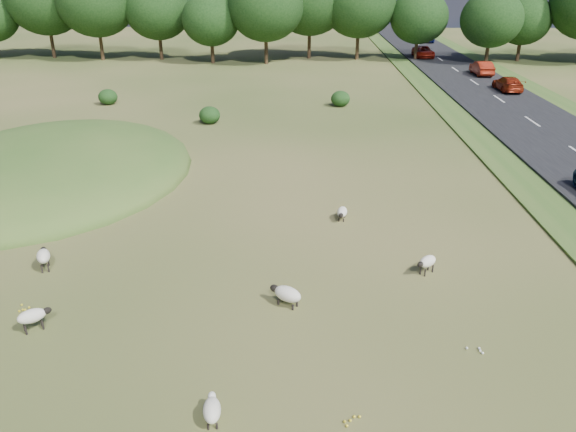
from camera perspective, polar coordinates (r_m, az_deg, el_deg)
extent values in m
plane|color=#294816|center=(39.92, -2.24, 8.03)|extent=(160.00, 160.00, 0.00)
ellipsoid|color=#33561E|center=(35.38, -22.96, 4.02)|extent=(16.00, 20.00, 4.00)
cube|color=black|center=(52.46, 21.29, 10.44)|extent=(8.00, 150.00, 0.25)
cylinder|color=black|center=(83.08, -22.85, 16.04)|extent=(0.44, 0.44, 4.21)
cylinder|color=black|center=(78.82, -18.46, 16.30)|extent=(0.44, 0.44, 4.18)
ellipsoid|color=black|center=(78.41, -18.97, 19.99)|extent=(9.75, 9.75, 8.78)
cylinder|color=black|center=(77.37, -12.81, 16.57)|extent=(0.44, 0.44, 3.61)
ellipsoid|color=black|center=(76.98, -13.12, 19.81)|extent=(8.41, 8.41, 7.57)
cylinder|color=black|center=(73.26, -7.69, 16.31)|extent=(0.44, 0.44, 3.02)
ellipsoid|color=black|center=(72.88, -7.86, 19.18)|extent=(7.04, 7.04, 6.34)
cylinder|color=black|center=(72.01, -2.23, 16.72)|extent=(0.44, 0.44, 3.90)
ellipsoid|color=black|center=(71.58, -2.30, 20.50)|extent=(9.09, 9.09, 8.18)
cylinder|color=black|center=(76.72, 2.17, 17.28)|extent=(0.44, 0.44, 4.22)
cylinder|color=black|center=(76.09, 7.07, 16.97)|extent=(0.44, 0.44, 3.94)
ellipsoid|color=black|center=(75.68, 7.26, 20.59)|extent=(9.20, 9.20, 8.28)
cylinder|color=black|center=(76.25, 12.90, 16.26)|extent=(0.44, 0.44, 3.09)
ellipsoid|color=black|center=(75.88, 13.17, 19.08)|extent=(7.20, 7.20, 6.48)
cylinder|color=black|center=(74.74, 19.57, 15.40)|extent=(0.44, 0.44, 3.12)
ellipsoid|color=black|center=(74.36, 19.99, 18.29)|extent=(7.29, 7.29, 6.56)
cylinder|color=black|center=(79.96, 22.40, 15.40)|extent=(0.44, 0.44, 2.93)
ellipsoid|color=black|center=(79.62, 22.81, 17.93)|extent=(6.84, 6.84, 6.16)
ellipsoid|color=black|center=(43.75, -7.97, 10.12)|extent=(1.60, 1.60, 1.31)
ellipsoid|color=black|center=(49.22, 5.35, 11.78)|extent=(1.62, 1.62, 1.33)
ellipsoid|color=black|center=(52.14, -17.84, 11.45)|extent=(1.62, 1.62, 1.32)
ellipsoid|color=beige|center=(26.48, 5.52, 0.41)|extent=(0.61, 0.94, 0.45)
ellipsoid|color=black|center=(26.04, 5.40, 0.07)|extent=(0.26, 0.32, 0.22)
cylinder|color=black|center=(26.36, 5.66, -0.43)|extent=(0.06, 0.06, 0.16)
cylinder|color=black|center=(26.38, 5.19, -0.39)|extent=(0.06, 0.06, 0.16)
cylinder|color=black|center=(26.82, 5.79, 0.01)|extent=(0.06, 0.06, 0.16)
cylinder|color=black|center=(26.84, 5.32, 0.04)|extent=(0.06, 0.06, 0.16)
ellipsoid|color=beige|center=(19.76, -0.03, -7.93)|extent=(1.18, 1.04, 0.54)
ellipsoid|color=black|center=(20.02, -1.38, -7.35)|extent=(0.43, 0.40, 0.27)
cylinder|color=black|center=(20.01, -0.98, -8.73)|extent=(0.08, 0.08, 0.20)
cylinder|color=black|center=(20.19, -0.54, -8.40)|extent=(0.08, 0.08, 0.20)
cylinder|color=black|center=(19.72, 0.49, -9.27)|extent=(0.08, 0.08, 0.20)
cylinder|color=black|center=(19.90, 0.92, -8.93)|extent=(0.08, 0.08, 0.20)
ellipsoid|color=beige|center=(15.50, -7.74, -18.95)|extent=(0.59, 0.94, 0.45)
ellipsoid|color=silver|center=(15.84, -7.74, -17.70)|extent=(0.25, 0.32, 0.23)
cylinder|color=black|center=(15.91, -8.09, -19.16)|extent=(0.06, 0.06, 0.17)
cylinder|color=black|center=(15.90, -7.25, -19.13)|extent=(0.06, 0.06, 0.17)
cylinder|color=black|center=(15.53, -8.11, -20.45)|extent=(0.06, 0.06, 0.17)
cylinder|color=black|center=(15.52, -7.25, -20.42)|extent=(0.06, 0.06, 0.17)
ellipsoid|color=beige|center=(20.25, -24.61, -9.23)|extent=(1.00, 0.91, 0.46)
ellipsoid|color=black|center=(20.28, -23.29, -8.82)|extent=(0.36, 0.35, 0.23)
cylinder|color=black|center=(20.57, -23.77, -9.82)|extent=(0.07, 0.07, 0.33)
cylinder|color=black|center=(20.38, -23.64, -10.13)|extent=(0.07, 0.07, 0.33)
cylinder|color=black|center=(20.53, -25.19, -10.18)|extent=(0.07, 0.07, 0.33)
cylinder|color=black|center=(20.34, -25.07, -10.49)|extent=(0.07, 0.07, 0.33)
ellipsoid|color=beige|center=(23.94, -23.60, -3.76)|extent=(0.82, 1.06, 0.48)
ellipsoid|color=black|center=(24.39, -23.59, -3.17)|extent=(0.33, 0.37, 0.24)
cylinder|color=black|center=(24.38, -23.70, -4.37)|extent=(0.07, 0.07, 0.34)
cylinder|color=black|center=(24.36, -23.16, -4.30)|extent=(0.07, 0.07, 0.34)
cylinder|color=black|center=(23.89, -23.73, -4.96)|extent=(0.07, 0.07, 0.34)
cylinder|color=black|center=(23.87, -23.17, -4.89)|extent=(0.07, 0.07, 0.34)
ellipsoid|color=beige|center=(22.36, 13.99, -4.49)|extent=(0.93, 0.90, 0.43)
ellipsoid|color=black|center=(22.01, 13.30, -4.81)|extent=(0.34, 0.34, 0.22)
cylinder|color=black|center=(22.30, 13.75, -5.63)|extent=(0.06, 0.06, 0.31)
cylinder|color=black|center=(22.40, 13.31, -5.44)|extent=(0.06, 0.06, 0.31)
cylinder|color=black|center=(22.67, 14.48, -5.20)|extent=(0.06, 0.06, 0.31)
cylinder|color=black|center=(22.77, 14.05, -5.02)|extent=(0.06, 0.06, 0.31)
imported|color=maroon|center=(58.22, 21.45, 12.41)|extent=(1.86, 4.58, 1.33)
imported|color=maroon|center=(66.30, 19.09, 14.03)|extent=(1.57, 4.51, 1.49)
imported|color=navy|center=(94.87, 13.97, 17.14)|extent=(1.71, 4.20, 1.22)
imported|color=maroon|center=(77.99, 13.58, 15.92)|extent=(2.31, 5.01, 1.39)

